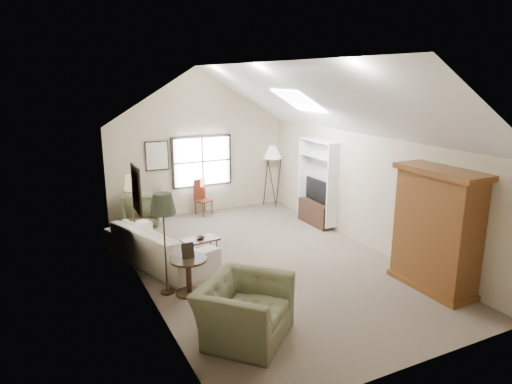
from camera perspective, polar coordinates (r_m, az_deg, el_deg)
name	(u,v)px	position (r m, az deg, el deg)	size (l,w,h in m)	color
room_shell	(265,105)	(8.84, 1.17, 10.84)	(5.01, 8.01, 4.00)	brown
window	(202,161)	(12.72, -6.75, 3.82)	(1.72, 0.08, 1.42)	black
skylight	(299,100)	(10.27, 5.37, 11.33)	(0.80, 1.20, 0.52)	white
wall_art	(147,171)	(10.21, -13.42, 2.54)	(1.97, 3.71, 0.88)	black
armoire	(437,230)	(8.70, 21.63, -4.43)	(0.60, 1.50, 2.20)	brown
tv_alcove	(317,181)	(11.70, 7.69, 1.37)	(0.32, 1.30, 2.10)	white
media_console	(316,213)	(11.90, 7.47, -2.63)	(0.34, 1.18, 0.60)	#382316
tv_panel	(316,190)	(11.74, 7.57, 0.27)	(0.05, 0.90, 0.55)	black
sofa	(159,245)	(9.60, -11.99, -6.45)	(2.67, 1.04, 0.78)	beige
armchair_near	(244,310)	(6.87, -1.48, -14.51)	(1.32, 1.16, 0.86)	#636849
armchair_far	(144,206)	(12.24, -13.82, -1.77)	(0.94, 0.97, 0.88)	#566043
coffee_table	(201,247)	(9.85, -6.94, -6.90)	(0.77, 0.43, 0.39)	#3C2118
bowl	(200,238)	(9.77, -6.98, -5.70)	(0.18, 0.18, 0.05)	#3B2318
side_table	(189,276)	(8.22, -8.40, -10.34)	(0.67, 0.67, 0.67)	#3A2B18
side_chair	(204,197)	(12.66, -6.58, -0.68)	(0.38, 0.38, 0.98)	maroon
tripod_lamp	(272,175)	(13.42, 2.05, 2.09)	(0.52, 0.52, 1.81)	silver
dark_lamp	(165,243)	(8.09, -11.33, -6.33)	(0.45, 0.45, 1.86)	#24291D
tan_lamp	(134,210)	(10.53, -15.06, -2.22)	(0.33, 0.33, 1.67)	tan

